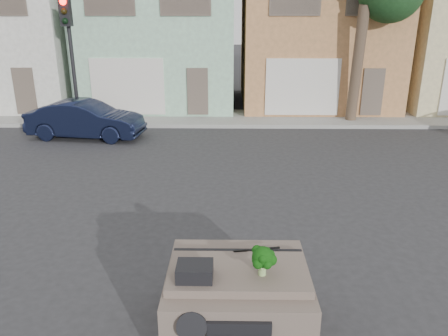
{
  "coord_description": "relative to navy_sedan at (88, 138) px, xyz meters",
  "views": [
    {
      "loc": [
        -0.12,
        -8.3,
        4.42
      ],
      "look_at": [
        -0.25,
        0.5,
        1.3
      ],
      "focal_mm": 35.0,
      "sensor_mm": 36.0,
      "label": 1
    }
  ],
  "objects": [
    {
      "name": "sidewalk",
      "position": [
        5.51,
        3.0,
        0.07
      ],
      "size": [
        40.0,
        3.0,
        0.15
      ],
      "primitive_type": "cube",
      "color": "gray",
      "rests_on": "ground"
    },
    {
      "name": "townhouse_white",
      "position": [
        -5.49,
        7.0,
        3.77
      ],
      "size": [
        7.2,
        8.2,
        7.55
      ],
      "primitive_type": "cube",
      "color": "silver",
      "rests_on": "ground"
    },
    {
      "name": "traffic_signal",
      "position": [
        -0.99,
        2.0,
        2.55
      ],
      "size": [
        0.4,
        0.4,
        5.1
      ],
      "primitive_type": "cube",
      "color": "black",
      "rests_on": "ground"
    },
    {
      "name": "townhouse_tan",
      "position": [
        9.51,
        7.0,
        3.77
      ],
      "size": [
        7.2,
        8.2,
        7.55
      ],
      "primitive_type": "cube",
      "color": "#B37C4C",
      "rests_on": "ground"
    },
    {
      "name": "tree_near",
      "position": [
        10.51,
        2.3,
        4.25
      ],
      "size": [
        4.4,
        4.0,
        8.5
      ],
      "primitive_type": "cube",
      "color": "#183B1A",
      "rests_on": "ground"
    },
    {
      "name": "car_dashboard",
      "position": [
        5.51,
        -10.5,
        0.56
      ],
      "size": [
        2.0,
        1.8,
        1.12
      ],
      "primitive_type": "cube",
      "color": "#66574D",
      "rests_on": "ground"
    },
    {
      "name": "wiper_arm",
      "position": [
        5.79,
        -10.12,
        1.13
      ],
      "size": [
        0.69,
        0.15,
        0.02
      ],
      "primitive_type": "cube",
      "rotation": [
        0.0,
        0.0,
        0.17
      ],
      "color": "black",
      "rests_on": "car_dashboard"
    },
    {
      "name": "navy_sedan",
      "position": [
        0.0,
        0.0,
        0.0
      ],
      "size": [
        4.4,
        2.01,
        1.4
      ],
      "primitive_type": "imported",
      "rotation": [
        0.0,
        0.0,
        1.44
      ],
      "color": "black",
      "rests_on": "ground"
    },
    {
      "name": "townhouse_mint",
      "position": [
        2.01,
        7.0,
        3.77
      ],
      "size": [
        7.2,
        8.2,
        7.55
      ],
      "primitive_type": "cube",
      "color": "#95C2A3",
      "rests_on": "ground"
    },
    {
      "name": "broccoli",
      "position": [
        5.82,
        -10.76,
        1.33
      ],
      "size": [
        0.48,
        0.48,
        0.42
      ],
      "primitive_type": "cube",
      "rotation": [
        0.0,
        0.0,
        5.38
      ],
      "color": "#0B3308",
      "rests_on": "car_dashboard"
    },
    {
      "name": "ground_plane",
      "position": [
        5.51,
        -7.5,
        0.0
      ],
      "size": [
        120.0,
        120.0,
        0.0
      ],
      "primitive_type": "plane",
      "color": "#303033",
      "rests_on": "ground"
    },
    {
      "name": "instrument_hump",
      "position": [
        4.93,
        -10.85,
        1.22
      ],
      "size": [
        0.48,
        0.38,
        0.2
      ],
      "primitive_type": "cube",
      "color": "black",
      "rests_on": "car_dashboard"
    }
  ]
}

